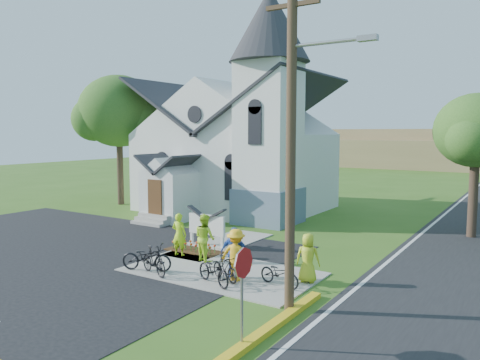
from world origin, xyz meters
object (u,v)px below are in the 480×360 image
Objects in this scene: cyclist_0 at (179,234)px; cyclist_3 at (236,255)px; cyclist_4 at (308,258)px; cyclist_1 at (205,237)px; stop_sign at (243,276)px; cyclist_2 at (235,252)px; church_sign at (207,225)px; bike_4 at (279,273)px; bike_1 at (154,261)px; bike_0 at (147,257)px; bike_3 at (225,268)px; bike_2 at (214,270)px; utility_pole at (293,123)px.

cyclist_0 is 4.06m from cyclist_3.
cyclist_1 is at bearing -16.40° from cyclist_4.
cyclist_2 is (-3.14, 4.39, -0.84)m from stop_sign.
cyclist_3 is (3.74, -3.30, -0.08)m from church_sign.
bike_4 is at bearing 107.10° from stop_sign.
bike_1 is 2.95m from cyclist_2.
bike_0 is 1.31× the size of bike_3.
stop_sign reaches higher than cyclist_1.
bike_0 is at bearing 6.40° from cyclist_4.
bike_1 is at bearing 119.20° from bike_2.
bike_3 is 2.87m from cyclist_4.
church_sign is at bearing -16.05° from bike_0.
bike_4 is (5.34, -1.18, -0.46)m from cyclist_0.
bike_0 is 3.52m from cyclist_3.
stop_sign is 1.29× the size of bike_0.
stop_sign is 6.60m from bike_1.
utility_pole is at bearing -79.22° from bike_2.
bike_1 is (-5.73, 3.03, -1.22)m from stop_sign.
stop_sign is at bearing 84.30° from cyclist_4.
cyclist_0 is 5.96m from cyclist_4.
stop_sign is at bearing -48.12° from church_sign.
cyclist_4 reaches higher than bike_4.
stop_sign is 5.09m from cyclist_3.
bike_4 is at bearing -97.77° from bike_0.
cyclist_4 is at bearing -46.26° from bike_1.
cyclist_0 is 1.10× the size of bike_4.
utility_pole is 5.90× the size of cyclist_4.
cyclist_1 is at bearing 74.23° from bike_3.
cyclist_2 is 1.05× the size of cyclist_4.
stop_sign is at bearing 131.87° from cyclist_0.
cyclist_2 is at bearing 153.24° from cyclist_0.
bike_2 is (3.39, -2.23, -0.42)m from cyclist_0.
bike_1 is (-0.43, -2.46, -0.44)m from cyclist_1.
utility_pole reaches higher than cyclist_3.
bike_4 is at bearing 159.19° from cyclist_0.
bike_0 is at bearing 86.59° from cyclist_1.
church_sign is at bearing 66.27° from bike_3.
cyclist_3 is 1.06× the size of cyclist_4.
bike_3 is at bearing 129.65° from stop_sign.
bike_2 reaches higher than bike_3.
cyclist_0 is 1.21× the size of bike_3.
cyclist_3 is 1.11× the size of bike_4.
bike_0 is at bearing 174.94° from utility_pole.
bike_0 is at bearing 6.32° from cyclist_3.
bike_0 is at bearing 91.27° from cyclist_0.
bike_3 is (3.09, 0.61, -0.06)m from bike_0.
church_sign is 4.98m from cyclist_3.
cyclist_2 is 1.10× the size of bike_4.
cyclist_4 is at bearing 97.92° from stop_sign.
cyclist_3 is (-2.83, 1.40, -4.45)m from utility_pole.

